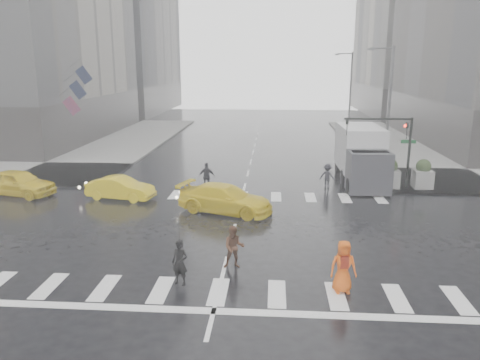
# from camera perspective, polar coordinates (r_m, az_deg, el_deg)

# --- Properties ---
(ground) EXTENTS (120.00, 120.00, 0.00)m
(ground) POSITION_cam_1_polar(r_m,az_deg,el_deg) (21.98, -0.80, -6.25)
(ground) COLOR black
(ground) RESTS_ON ground
(sidewalk_nw) EXTENTS (35.00, 35.00, 0.15)m
(sidewalk_nw) POSITION_cam_1_polar(r_m,az_deg,el_deg) (44.24, -24.72, 2.90)
(sidewalk_nw) COLOR slate
(sidewalk_nw) RESTS_ON ground
(building_ne_far) EXTENTS (26.05, 26.05, 36.00)m
(building_ne_far) POSITION_cam_1_polar(r_m,az_deg,el_deg) (81.69, 25.02, 18.83)
(building_ne_far) COLOR #A39D8E
(building_ne_far) RESTS_ON ground
(road_markings) EXTENTS (18.00, 48.00, 0.01)m
(road_markings) POSITION_cam_1_polar(r_m,az_deg,el_deg) (21.97, -0.80, -6.24)
(road_markings) COLOR silver
(road_markings) RESTS_ON ground
(traffic_signal_pole) EXTENTS (4.45, 0.42, 4.50)m
(traffic_signal_pole) POSITION_cam_1_polar(r_m,az_deg,el_deg) (29.77, 18.19, 4.81)
(traffic_signal_pole) COLOR black
(traffic_signal_pole) RESTS_ON ground
(street_lamp_near) EXTENTS (2.15, 0.22, 9.00)m
(street_lamp_near) POSITION_cam_1_polar(r_m,az_deg,el_deg) (39.68, 17.62, 9.50)
(street_lamp_near) COLOR #59595B
(street_lamp_near) RESTS_ON ground
(street_lamp_far) EXTENTS (2.15, 0.22, 9.00)m
(street_lamp_far) POSITION_cam_1_polar(r_m,az_deg,el_deg) (59.30, 13.21, 11.05)
(street_lamp_far) COLOR #59595B
(street_lamp_far) RESTS_ON ground
(planter_west) EXTENTS (1.10, 1.10, 1.80)m
(planter_west) POSITION_cam_1_polar(r_m,az_deg,el_deg) (29.95, 14.06, 0.79)
(planter_west) COLOR slate
(planter_west) RESTS_ON ground
(planter_mid) EXTENTS (1.10, 1.10, 1.80)m
(planter_mid) POSITION_cam_1_polar(r_m,az_deg,el_deg) (30.36, 17.78, 0.71)
(planter_mid) COLOR slate
(planter_mid) RESTS_ON ground
(planter_east) EXTENTS (1.10, 1.10, 1.80)m
(planter_east) POSITION_cam_1_polar(r_m,az_deg,el_deg) (30.89, 21.39, 0.63)
(planter_east) COLOR slate
(planter_east) RESTS_ON ground
(flag_cluster) EXTENTS (2.87, 3.06, 4.69)m
(flag_cluster) POSITION_cam_1_polar(r_m,az_deg,el_deg) (42.58, -19.54, 10.56)
(flag_cluster) COLOR #59595B
(flag_cluster) RESTS_ON ground
(pedestrian_black) EXTENTS (1.21, 1.23, 2.43)m
(pedestrian_black) POSITION_cam_1_polar(r_m,az_deg,el_deg) (16.49, -7.43, -7.42)
(pedestrian_black) COLOR black
(pedestrian_black) RESTS_ON ground
(pedestrian_brown) EXTENTS (0.87, 0.71, 1.67)m
(pedestrian_brown) POSITION_cam_1_polar(r_m,az_deg,el_deg) (17.93, -0.73, -8.19)
(pedestrian_brown) COLOR #452718
(pedestrian_brown) RESTS_ON ground
(pedestrian_orange) EXTENTS (0.96, 0.68, 1.84)m
(pedestrian_orange) POSITION_cam_1_polar(r_m,az_deg,el_deg) (16.49, 12.47, -10.25)
(pedestrian_orange) COLOR #E45610
(pedestrian_orange) RESTS_ON ground
(pedestrian_far_a) EXTENTS (1.05, 0.68, 1.72)m
(pedestrian_far_a) POSITION_cam_1_polar(r_m,az_deg,el_deg) (28.83, -4.05, 0.42)
(pedestrian_far_a) COLOR black
(pedestrian_far_a) RESTS_ON ground
(pedestrian_far_b) EXTENTS (1.14, 0.88, 1.56)m
(pedestrian_far_b) POSITION_cam_1_polar(r_m,az_deg,el_deg) (29.69, 10.61, 0.45)
(pedestrian_far_b) COLOR black
(pedestrian_far_b) RESTS_ON ground
(taxi_front) EXTENTS (4.82, 2.89, 1.54)m
(taxi_front) POSITION_cam_1_polar(r_m,az_deg,el_deg) (30.61, -25.41, -0.30)
(taxi_front) COLOR yellow
(taxi_front) RESTS_ON ground
(taxi_mid) EXTENTS (4.11, 2.09, 1.29)m
(taxi_mid) POSITION_cam_1_polar(r_m,az_deg,el_deg) (27.77, -14.36, -0.97)
(taxi_mid) COLOR yellow
(taxi_mid) RESTS_ON ground
(taxi_rear) EXTENTS (4.88, 3.34, 1.47)m
(taxi_rear) POSITION_cam_1_polar(r_m,az_deg,el_deg) (24.52, -1.79, -2.29)
(taxi_rear) COLOR yellow
(taxi_rear) RESTS_ON ground
(box_truck) EXTENTS (2.56, 6.82, 3.62)m
(box_truck) POSITION_cam_1_polar(r_m,az_deg,el_deg) (31.23, 14.63, 3.07)
(box_truck) COLOR silver
(box_truck) RESTS_ON ground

